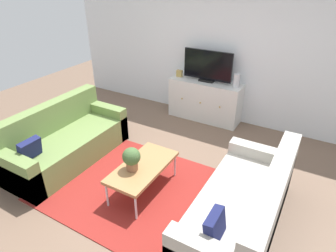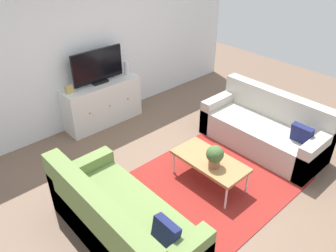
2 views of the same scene
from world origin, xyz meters
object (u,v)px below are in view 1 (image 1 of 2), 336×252
at_px(flat_screen_tv, 208,66).
at_px(mantel_clock, 179,73).
at_px(couch_right_side, 246,210).
at_px(potted_plant, 132,158).
at_px(tv_console, 205,100).
at_px(couch_left_side, 63,142).
at_px(glass_vase, 236,81).
at_px(coffee_table, 143,168).

relative_size(flat_screen_tv, mantel_clock, 7.20).
bearing_deg(couch_right_side, potted_plant, -174.35).
bearing_deg(couch_right_side, tv_console, 122.86).
bearing_deg(tv_console, mantel_clock, 180.00).
bearing_deg(couch_left_side, glass_vase, 51.13).
xyz_separation_m(coffee_table, potted_plant, (-0.07, -0.13, 0.20)).
xyz_separation_m(flat_screen_tv, glass_vase, (0.57, -0.02, -0.17)).
height_order(couch_left_side, coffee_table, couch_left_side).
relative_size(couch_right_side, potted_plant, 6.23).
bearing_deg(potted_plant, flat_screen_tv, 92.01).
bearing_deg(glass_vase, potted_plant, -100.90).
distance_m(flat_screen_tv, glass_vase, 0.60).
height_order(coffee_table, potted_plant, potted_plant).
bearing_deg(potted_plant, glass_vase, 79.10).
height_order(couch_right_side, flat_screen_tv, flat_screen_tv).
xyz_separation_m(couch_right_side, glass_vase, (-0.96, 2.37, 0.60)).
bearing_deg(tv_console, couch_left_side, -119.44).
bearing_deg(coffee_table, potted_plant, -118.96).
distance_m(flat_screen_tv, mantel_clock, 0.62).
bearing_deg(couch_right_side, couch_left_side, 180.00).
xyz_separation_m(couch_left_side, potted_plant, (1.43, -0.14, 0.29)).
relative_size(couch_right_side, tv_console, 1.40).
relative_size(couch_left_side, flat_screen_tv, 2.07).
height_order(couch_left_side, flat_screen_tv, flat_screen_tv).
relative_size(tv_console, glass_vase, 5.72).
bearing_deg(flat_screen_tv, mantel_clock, -178.00).
distance_m(tv_console, flat_screen_tv, 0.68).
bearing_deg(tv_console, glass_vase, 0.00).
relative_size(tv_console, mantel_clock, 10.67).
bearing_deg(coffee_table, tv_console, 93.82).
xyz_separation_m(couch_left_side, flat_screen_tv, (1.34, 2.39, 0.77)).
relative_size(potted_plant, flat_screen_tv, 0.33).
bearing_deg(couch_left_side, tv_console, 60.56).
height_order(coffee_table, flat_screen_tv, flat_screen_tv).
height_order(couch_right_side, glass_vase, glass_vase).
distance_m(couch_left_side, mantel_clock, 2.55).
xyz_separation_m(coffee_table, glass_vase, (0.41, 2.39, 0.52)).
xyz_separation_m(couch_left_side, mantel_clock, (0.77, 2.37, 0.55)).
xyz_separation_m(coffee_table, tv_console, (-0.16, 2.39, 0.01)).
xyz_separation_m(couch_left_side, tv_console, (1.34, 2.37, 0.10)).
xyz_separation_m(coffee_table, flat_screen_tv, (-0.16, 2.41, 0.69)).
bearing_deg(coffee_table, flat_screen_tv, 93.79).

